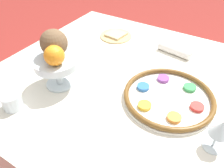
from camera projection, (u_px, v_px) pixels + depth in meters
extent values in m
cube|color=silver|center=(149.00, 141.00, 1.14)|extent=(1.46, 1.09, 0.72)
cylinder|color=white|center=(168.00, 99.00, 0.86)|extent=(0.35, 0.35, 0.01)
torus|color=brown|center=(169.00, 96.00, 0.85)|extent=(0.35, 0.35, 0.02)
cylinder|color=#2D6BB7|center=(143.00, 87.00, 0.89)|extent=(0.05, 0.05, 0.01)
cylinder|color=gold|center=(146.00, 106.00, 0.81)|extent=(0.05, 0.05, 0.01)
cylinder|color=orange|center=(174.00, 118.00, 0.76)|extent=(0.05, 0.05, 0.01)
cylinder|color=red|center=(197.00, 107.00, 0.80)|extent=(0.05, 0.05, 0.01)
cylinder|color=#33934C|center=(190.00, 88.00, 0.89)|extent=(0.05, 0.05, 0.01)
cylinder|color=#844299|center=(164.00, 79.00, 0.93)|extent=(0.05, 0.05, 0.01)
cylinder|color=silver|center=(212.00, 146.00, 0.69)|extent=(0.06, 0.06, 0.00)
cylinder|color=silver|center=(215.00, 140.00, 0.67)|extent=(0.01, 0.01, 0.06)
cone|color=silver|center=(221.00, 128.00, 0.64)|extent=(0.06, 0.06, 0.06)
cylinder|color=silver|center=(60.00, 83.00, 0.93)|extent=(0.12, 0.12, 0.01)
cylinder|color=silver|center=(59.00, 74.00, 0.90)|extent=(0.03, 0.03, 0.09)
cylinder|color=silver|center=(56.00, 62.00, 0.86)|extent=(0.18, 0.18, 0.03)
sphere|color=orange|center=(54.00, 56.00, 0.80)|extent=(0.08, 0.08, 0.08)
sphere|color=brown|center=(54.00, 43.00, 0.84)|extent=(0.11, 0.11, 0.11)
cylinder|color=tan|center=(116.00, 36.00, 1.26)|extent=(0.18, 0.18, 0.01)
cube|color=#D1B784|center=(116.00, 34.00, 1.26)|extent=(0.11, 0.11, 0.01)
cylinder|color=white|center=(175.00, 50.00, 1.10)|extent=(0.18, 0.07, 0.04)
cylinder|color=silver|center=(12.00, 101.00, 0.81)|extent=(0.07, 0.07, 0.06)
cube|color=silver|center=(129.00, 153.00, 0.67)|extent=(0.08, 0.17, 0.01)
cube|color=silver|center=(121.00, 149.00, 0.68)|extent=(0.09, 0.17, 0.01)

